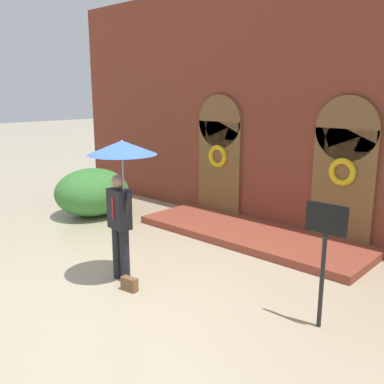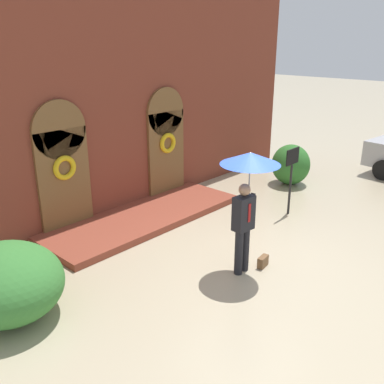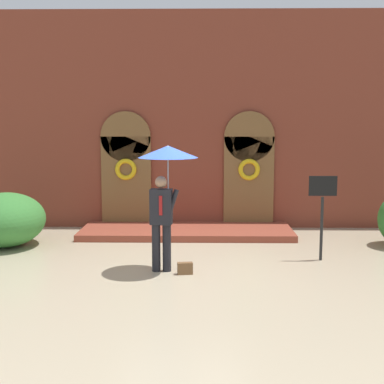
# 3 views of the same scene
# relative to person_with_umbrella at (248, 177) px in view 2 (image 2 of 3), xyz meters

# --- Properties ---
(ground_plane) EXTENTS (80.00, 80.00, 0.00)m
(ground_plane) POSITION_rel_person_with_umbrella_xyz_m (0.28, 0.19, -1.91)
(ground_plane) COLOR tan
(building_facade) EXTENTS (14.00, 2.30, 5.60)m
(building_facade) POSITION_rel_person_with_umbrella_xyz_m (0.28, 4.34, 0.77)
(building_facade) COLOR brown
(building_facade) RESTS_ON ground
(person_with_umbrella) EXTENTS (1.10, 1.10, 2.36)m
(person_with_umbrella) POSITION_rel_person_with_umbrella_xyz_m (0.00, 0.00, 0.00)
(person_with_umbrella) COLOR black
(person_with_umbrella) RESTS_ON ground
(handbag) EXTENTS (0.29, 0.16, 0.22)m
(handbag) POSITION_rel_person_with_umbrella_xyz_m (0.35, -0.20, -1.80)
(handbag) COLOR brown
(handbag) RESTS_ON ground
(sign_post) EXTENTS (0.56, 0.06, 1.72)m
(sign_post) POSITION_rel_person_with_umbrella_xyz_m (3.07, 0.85, -0.75)
(sign_post) COLOR black
(sign_post) RESTS_ON ground
(shrub_left) EXTENTS (1.75, 1.92, 1.21)m
(shrub_left) POSITION_rel_person_with_umbrella_xyz_m (-3.75, 1.95, -1.31)
(shrub_left) COLOR #387A33
(shrub_left) RESTS_ON ground
(shrub_right) EXTENTS (1.14, 1.17, 1.23)m
(shrub_right) POSITION_rel_person_with_umbrella_xyz_m (5.19, 2.06, -1.30)
(shrub_right) COLOR #2D6B28
(shrub_right) RESTS_ON ground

